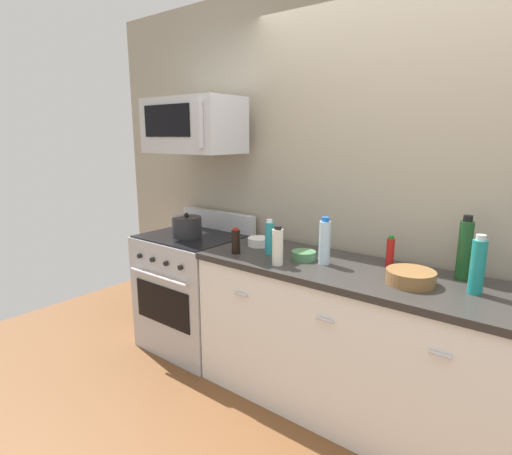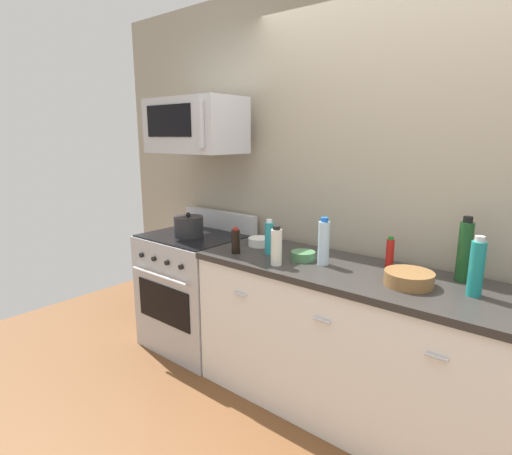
{
  "view_description": "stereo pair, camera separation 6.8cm",
  "coord_description": "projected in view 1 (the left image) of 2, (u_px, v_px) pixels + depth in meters",
  "views": [
    {
      "loc": [
        0.67,
        -2.14,
        1.68
      ],
      "look_at": [
        -0.97,
        -0.05,
        1.08
      ],
      "focal_mm": 28.89,
      "sensor_mm": 36.0,
      "label": 1
    },
    {
      "loc": [
        0.72,
        -2.1,
        1.68
      ],
      "look_at": [
        -0.97,
        -0.05,
        1.08
      ],
      "focal_mm": 28.89,
      "sensor_mm": 36.0,
      "label": 2
    }
  ],
  "objects": [
    {
      "name": "bowl_green_glaze",
      "position": [
        304.0,
        255.0,
        2.57
      ],
      "size": [
        0.15,
        0.15,
        0.05
      ],
      "color": "#477A4C",
      "rests_on": "countertop_slab"
    },
    {
      "name": "bottle_water_clear",
      "position": [
        325.0,
        242.0,
        2.46
      ],
      "size": [
        0.07,
        0.07,
        0.29
      ],
      "color": "silver",
      "rests_on": "countertop_slab"
    },
    {
      "name": "bottle_vinegar_white",
      "position": [
        278.0,
        246.0,
        2.45
      ],
      "size": [
        0.07,
        0.07,
        0.24
      ],
      "color": "silver",
      "rests_on": "countertop_slab"
    },
    {
      "name": "bottle_wine_green",
      "position": [
        465.0,
        249.0,
        2.19
      ],
      "size": [
        0.07,
        0.07,
        0.35
      ],
      "color": "#19471E",
      "rests_on": "countertop_slab"
    },
    {
      "name": "bottle_soy_sauce_dark",
      "position": [
        236.0,
        241.0,
        2.69
      ],
      "size": [
        0.06,
        0.06,
        0.17
      ],
      "color": "black",
      "rests_on": "countertop_slab"
    },
    {
      "name": "range_oven",
      "position": [
        194.0,
        290.0,
        3.3
      ],
      "size": [
        0.76,
        0.69,
        1.07
      ],
      "color": "#B7BABF",
      "rests_on": "ground_plane"
    },
    {
      "name": "bowl_white_ceramic",
      "position": [
        259.0,
        241.0,
        2.9
      ],
      "size": [
        0.16,
        0.16,
        0.06
      ],
      "color": "white",
      "rests_on": "countertop_slab"
    },
    {
      "name": "bottle_dish_soap",
      "position": [
        269.0,
        238.0,
        2.68
      ],
      "size": [
        0.06,
        0.06,
        0.23
      ],
      "color": "teal",
      "rests_on": "countertop_slab"
    },
    {
      "name": "bottle_hot_sauce_red",
      "position": [
        390.0,
        252.0,
        2.44
      ],
      "size": [
        0.05,
        0.05,
        0.18
      ],
      "color": "#B21914",
      "rests_on": "countertop_slab"
    },
    {
      "name": "bottle_sparkling_teal",
      "position": [
        478.0,
        266.0,
        1.99
      ],
      "size": [
        0.07,
        0.07,
        0.3
      ],
      "color": "#197F7A",
      "rests_on": "countertop_slab"
    },
    {
      "name": "ground_plane",
      "position": [
        391.0,
        428.0,
        2.41
      ],
      "size": [
        6.73,
        6.73,
        0.0
      ],
      "primitive_type": "plane",
      "color": "brown"
    },
    {
      "name": "bowl_wooden_salad",
      "position": [
        411.0,
        277.0,
        2.15
      ],
      "size": [
        0.25,
        0.25,
        0.07
      ],
      "color": "brown",
      "rests_on": "countertop_slab"
    },
    {
      "name": "microwave",
      "position": [
        193.0,
        126.0,
        3.05
      ],
      "size": [
        0.74,
        0.44,
        0.4
      ],
      "color": "#B7BABF"
    },
    {
      "name": "back_wall",
      "position": [
        432.0,
        192.0,
        2.44
      ],
      "size": [
        5.61,
        0.1,
        2.7
      ],
      "primitive_type": "cube",
      "color": "#9E937F",
      "rests_on": "ground_plane"
    },
    {
      "name": "counter_unit",
      "position": [
        396.0,
        357.0,
        2.31
      ],
      "size": [
        2.52,
        0.66,
        0.92
      ],
      "color": "white",
      "rests_on": "ground_plane"
    },
    {
      "name": "stockpot",
      "position": [
        187.0,
        227.0,
        3.14
      ],
      "size": [
        0.22,
        0.22,
        0.19
      ],
      "color": "#262628",
      "rests_on": "range_oven"
    }
  ]
}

